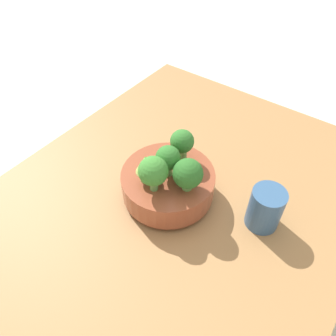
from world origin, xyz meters
TOP-DOWN VIEW (x-y plane):
  - ground_plane at (0.00, 0.00)m, footprint 6.00×6.00m
  - table at (0.00, 0.00)m, footprint 1.02×0.82m
  - bowl at (-0.02, 0.02)m, footprint 0.22×0.22m
  - broccoli_floret_center at (-0.02, 0.02)m, footprint 0.06×0.06m
  - romanesco_piece_far at (-0.06, 0.05)m, footprint 0.05×0.05m
  - broccoli_floret_left at (-0.07, 0.02)m, footprint 0.07×0.07m
  - broccoli_floret_front at (-0.03, -0.04)m, footprint 0.07×0.07m
  - broccoli_floret_right at (0.04, 0.02)m, footprint 0.06×0.06m
  - cup at (0.05, -0.20)m, footprint 0.08×0.08m

SIDE VIEW (x-z plane):
  - ground_plane at x=0.00m, z-range 0.00..0.00m
  - table at x=0.00m, z-range 0.00..0.03m
  - bowl at x=-0.02m, z-range 0.04..0.12m
  - cup at x=0.05m, z-range 0.03..0.14m
  - romanesco_piece_far at x=-0.06m, z-range 0.12..0.19m
  - broccoli_floret_front at x=-0.03m, z-range 0.12..0.20m
  - broccoli_floret_center at x=-0.02m, z-range 0.12..0.20m
  - broccoli_floret_right at x=0.04m, z-range 0.12..0.20m
  - broccoli_floret_left at x=-0.07m, z-range 0.12..0.21m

